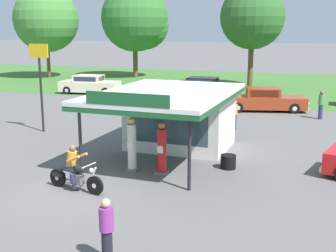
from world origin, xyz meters
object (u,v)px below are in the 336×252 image
Objects in this scene: motorcycle_with_rider at (75,172)px; roadside_pole_sign at (40,72)px; gas_pump_nearside at (132,146)px; gas_pump_offside at (162,151)px; parked_car_back_row_far_right at (90,85)px; parked_car_back_row_centre_left at (205,88)px; spare_tire_stack at (228,162)px; bystander_standing_back_lot at (321,104)px; bystander_leaning_by_kiosk at (107,229)px; bystander_chatting_near_pumps at (234,114)px; parked_car_back_row_centre at (264,100)px.

motorcycle_with_rider is 9.68m from roadside_pole_sign.
gas_pump_nearside is at bearing -31.11° from roadside_pole_sign.
gas_pump_offside is 21.79m from parked_car_back_row_far_right.
motorcycle_with_rider is 0.42× the size of parked_car_back_row_centre_left.
gas_pump_nearside is 3.48× the size of spare_tire_stack.
bystander_leaning_by_kiosk is at bearing -102.09° from bystander_standing_back_lot.
parked_car_back_row_far_right is (-11.02, 19.98, 0.06)m from motorcycle_with_rider.
bystander_leaning_by_kiosk is at bearing -80.19° from gas_pump_offside.
gas_pump_nearside is at bearing -104.73° from bystander_chatting_near_pumps.
bystander_chatting_near_pumps reaches higher than motorcycle_with_rider.
roadside_pole_sign is at bearing 132.09° from motorcycle_with_rider.
motorcycle_with_rider is 1.39× the size of bystander_chatting_near_pumps.
parked_car_back_row_far_right is at bearing 127.14° from gas_pump_offside.
parked_car_back_row_far_right is at bearing 124.49° from gas_pump_nearside.
bystander_chatting_near_pumps is at bearing -133.05° from bystander_standing_back_lot.
motorcycle_with_rider is at bearing -102.55° from parked_car_back_row_centre.
roadside_pole_sign is 7.63× the size of spare_tire_stack.
gas_pump_offside is at bearing -96.57° from parked_car_back_row_centre.
bystander_chatting_near_pumps is at bearing 22.92° from roadside_pole_sign.
parked_car_back_row_centre_left is (-1.45, 21.21, 0.06)m from motorcycle_with_rider.
parked_car_back_row_far_right is 22.04m from spare_tire_stack.
bystander_leaning_by_kiosk is 14.55m from roadside_pole_sign.
parked_car_back_row_centre_left is (-3.58, 18.60, -0.20)m from gas_pump_offside.
parked_car_back_row_far_right is 3.34× the size of bystander_leaning_by_kiosk.
bystander_leaning_by_kiosk is (3.24, -3.81, 0.17)m from motorcycle_with_rider.
gas_pump_offside reaches higher than bystander_leaning_by_kiosk.
gas_pump_offside is 3.33× the size of spare_tire_stack.
parked_car_back_row_far_right is 15.10m from parked_car_back_row_centre.
bystander_leaning_by_kiosk is (-4.13, -19.30, -0.08)m from bystander_standing_back_lot.
parked_car_back_row_centre is at bearing 45.15° from roadside_pole_sign.
gas_pump_nearside reaches higher than bystander_standing_back_lot.
bystander_chatting_near_pumps is 1.02× the size of bystander_leaning_by_kiosk.
roadside_pole_sign reaches higher than spare_tire_stack.
parked_car_back_row_centre_left is at bearing 100.63° from bystander_leaning_by_kiosk.
parked_car_back_row_centre_left is 9.65m from parked_car_back_row_far_right.
spare_tire_stack is at bearing -45.89° from parked_car_back_row_far_right.
bystander_chatting_near_pumps is at bearing 74.15° from motorcycle_with_rider.
bystander_standing_back_lot is at bearing 67.85° from gas_pump_offside.
gas_pump_offside is (1.22, -0.00, -0.04)m from gas_pump_nearside.
bystander_chatting_near_pumps is at bearing 75.27° from gas_pump_nearside.
bystander_leaning_by_kiosk reaches higher than spare_tire_stack.
bystander_chatting_near_pumps is at bearing -66.19° from parked_car_back_row_centre_left.
motorcycle_with_rider is 0.39× the size of parked_car_back_row_centre.
roadside_pole_sign is at bearing -134.85° from parked_car_back_row_centre.
gas_pump_nearside is 1.22m from gas_pump_offside.
bystander_leaning_by_kiosk is at bearing -49.58° from motorcycle_with_rider.
gas_pump_nearside is at bearing -116.65° from bystander_standing_back_lot.
motorcycle_with_rider is (-2.13, -2.61, -0.26)m from gas_pump_offside.
motorcycle_with_rider is 0.49× the size of roadside_pole_sign.
parked_car_back_row_far_right is 8.79× the size of spare_tire_stack.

